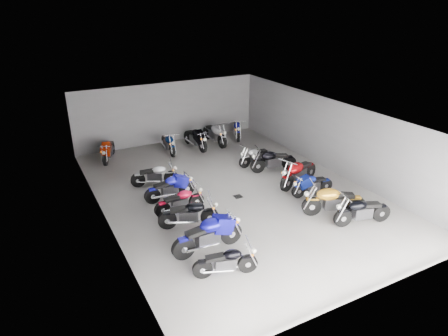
# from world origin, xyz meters

# --- Properties ---
(ground) EXTENTS (14.00, 14.00, 0.00)m
(ground) POSITION_xyz_m (0.00, 0.00, 0.00)
(ground) COLOR gray
(ground) RESTS_ON ground
(wall_back) EXTENTS (10.00, 0.10, 3.20)m
(wall_back) POSITION_xyz_m (0.00, 7.00, 1.60)
(wall_back) COLOR slate
(wall_back) RESTS_ON ground
(wall_left) EXTENTS (0.10, 14.00, 3.20)m
(wall_left) POSITION_xyz_m (-5.00, 0.00, 1.60)
(wall_left) COLOR slate
(wall_left) RESTS_ON ground
(wall_right) EXTENTS (0.10, 14.00, 3.20)m
(wall_right) POSITION_xyz_m (5.00, 0.00, 1.60)
(wall_right) COLOR slate
(wall_right) RESTS_ON ground
(ceiling) EXTENTS (10.00, 14.00, 0.04)m
(ceiling) POSITION_xyz_m (0.00, 0.00, 3.22)
(ceiling) COLOR black
(ceiling) RESTS_ON wall_back
(drain_grate) EXTENTS (0.32, 0.32, 0.01)m
(drain_grate) POSITION_xyz_m (0.00, -0.50, 0.01)
(drain_grate) COLOR black
(drain_grate) RESTS_ON ground
(motorcycle_left_a) EXTENTS (1.82, 0.66, 0.82)m
(motorcycle_left_a) POSITION_xyz_m (-2.69, -4.53, 0.45)
(motorcycle_left_a) COLOR black
(motorcycle_left_a) RESTS_ON ground
(motorcycle_left_b) EXTENTS (2.38, 0.48, 1.04)m
(motorcycle_left_b) POSITION_xyz_m (-2.60, -3.24, 0.57)
(motorcycle_left_b) COLOR black
(motorcycle_left_b) RESTS_ON ground
(motorcycle_left_c) EXTENTS (2.01, 0.80, 0.92)m
(motorcycle_left_c) POSITION_xyz_m (-2.57, -1.67, 0.50)
(motorcycle_left_c) COLOR black
(motorcycle_left_c) RESTS_ON ground
(motorcycle_left_d) EXTENTS (1.93, 0.38, 0.85)m
(motorcycle_left_d) POSITION_xyz_m (-2.47, -0.60, 0.46)
(motorcycle_left_d) COLOR black
(motorcycle_left_d) RESTS_ON ground
(motorcycle_left_e) EXTENTS (2.04, 0.39, 0.90)m
(motorcycle_left_e) POSITION_xyz_m (-2.41, 0.55, 0.49)
(motorcycle_left_e) COLOR black
(motorcycle_left_e) RESTS_ON ground
(motorcycle_left_f) EXTENTS (1.91, 0.70, 0.86)m
(motorcycle_left_f) POSITION_xyz_m (-2.54, 2.00, 0.47)
(motorcycle_left_f) COLOR black
(motorcycle_left_f) RESTS_ON ground
(motorcycle_right_a) EXTENTS (2.09, 0.67, 0.93)m
(motorcycle_right_a) POSITION_xyz_m (2.74, -4.27, 0.51)
(motorcycle_right_a) COLOR black
(motorcycle_right_a) RESTS_ON ground
(motorcycle_right_b) EXTENTS (2.17, 1.11, 1.02)m
(motorcycle_right_b) POSITION_xyz_m (2.31, -3.31, 0.56)
(motorcycle_right_b) COLOR black
(motorcycle_right_b) RESTS_ON ground
(motorcycle_right_c) EXTENTS (1.86, 0.40, 0.82)m
(motorcycle_right_c) POSITION_xyz_m (2.66, -1.72, 0.45)
(motorcycle_right_c) COLOR black
(motorcycle_right_c) RESTS_ON ground
(motorcycle_right_d) EXTENTS (2.30, 0.89, 1.04)m
(motorcycle_right_d) POSITION_xyz_m (2.73, -0.74, 0.57)
(motorcycle_right_d) COLOR black
(motorcycle_right_d) RESTS_ON ground
(motorcycle_right_e) EXTENTS (2.13, 0.66, 0.95)m
(motorcycle_right_e) POSITION_xyz_m (2.63, 0.96, 0.52)
(motorcycle_right_e) COLOR black
(motorcycle_right_e) RESTS_ON ground
(motorcycle_right_f) EXTENTS (1.89, 0.41, 0.83)m
(motorcycle_right_f) POSITION_xyz_m (2.34, 1.94, 0.45)
(motorcycle_right_f) COLOR black
(motorcycle_right_f) RESTS_ON ground
(motorcycle_back_a) EXTENTS (1.00, 1.97, 0.93)m
(motorcycle_back_a) POSITION_xyz_m (-3.59, 5.78, 0.51)
(motorcycle_back_a) COLOR black
(motorcycle_back_a) RESTS_ON ground
(motorcycle_back_c) EXTENTS (0.45, 2.08, 0.92)m
(motorcycle_back_c) POSITION_xyz_m (-0.67, 5.42, 0.50)
(motorcycle_back_c) COLOR black
(motorcycle_back_c) RESTS_ON ground
(motorcycle_back_d) EXTENTS (0.49, 2.26, 0.99)m
(motorcycle_back_d) POSITION_xyz_m (0.78, 5.32, 0.54)
(motorcycle_back_d) COLOR black
(motorcycle_back_d) RESTS_ON ground
(motorcycle_back_e) EXTENTS (0.49, 2.39, 1.05)m
(motorcycle_back_e) POSITION_xyz_m (1.97, 5.46, 0.57)
(motorcycle_back_e) COLOR black
(motorcycle_back_e) RESTS_ON ground
(motorcycle_back_f) EXTENTS (1.02, 2.02, 0.95)m
(motorcycle_back_f) POSITION_xyz_m (3.51, 5.78, 0.52)
(motorcycle_back_f) COLOR black
(motorcycle_back_f) RESTS_ON ground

